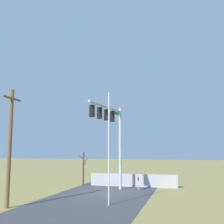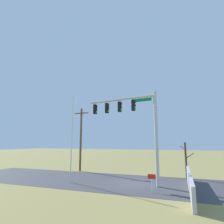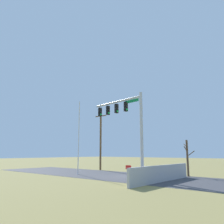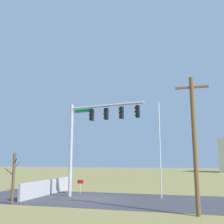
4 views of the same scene
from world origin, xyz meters
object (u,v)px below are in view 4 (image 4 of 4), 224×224
Objects in this scene: open_sign at (80,183)px; utility_pole at (195,141)px; bare_tree at (13,177)px; flagpole at (160,149)px; signal_mast at (92,128)px.

utility_pole is at bearing 144.40° from open_sign.
utility_pole is 12.46m from bare_tree.
bare_tree reaches higher than open_sign.
open_sign is at bearing -35.60° from utility_pole.
flagpole reaches higher than open_sign.
signal_mast is 6.37× the size of open_sign.
bare_tree is at bearing 29.44° from flagpole.
signal_mast is at bearing 12.23° from flagpole.
signal_mast is at bearing 130.91° from open_sign.
open_sign is (-2.47, -6.32, -0.89)m from bare_tree.
signal_mast is 5.39m from open_sign.
signal_mast is 5.84m from flagpole.
utility_pole is (-8.01, 4.96, -1.51)m from signal_mast.
utility_pole is 12.42m from open_sign.
flagpole is (-5.47, -1.19, -1.68)m from signal_mast.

